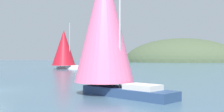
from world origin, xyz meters
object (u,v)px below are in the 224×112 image
at_px(sailboat_pink_spinnaker, 105,25).
at_px(channel_buoy, 119,70).
at_px(sailboat_green_sail, 120,49).
at_px(sailboat_crimson_sail, 64,48).

height_order(sailboat_pink_spinnaker, channel_buoy, sailboat_pink_spinnaker).
relative_size(sailboat_green_sail, sailboat_pink_spinnaker, 0.93).
xyz_separation_m(sailboat_green_sail, sailboat_pink_spinnaker, (12.19, -43.78, 0.64)).
distance_m(sailboat_crimson_sail, sailboat_pink_spinnaker, 44.63).
bearing_deg(sailboat_crimson_sail, channel_buoy, -27.95).
bearing_deg(sailboat_crimson_sail, sailboat_green_sail, 27.52).
height_order(sailboat_green_sail, channel_buoy, sailboat_green_sail).
xyz_separation_m(sailboat_crimson_sail, sailboat_pink_spinnaker, (23.96, -37.65, 0.46)).
relative_size(sailboat_crimson_sail, sailboat_pink_spinnaker, 1.02).
xyz_separation_m(sailboat_crimson_sail, sailboat_green_sail, (11.76, 6.13, -0.18)).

